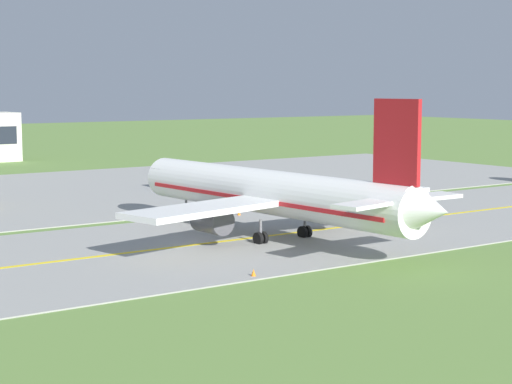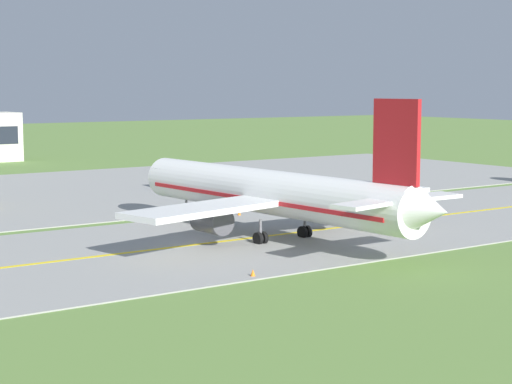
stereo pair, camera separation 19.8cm
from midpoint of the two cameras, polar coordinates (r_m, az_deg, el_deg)
ground_plane at (r=74.72m, az=-3.51°, el=-3.52°), size 500.00×500.00×0.00m
taxiway_strip at (r=74.71m, az=-3.51°, el=-3.48°), size 240.00×28.00×0.10m
apron_pad at (r=116.16m, az=-9.98°, el=0.18°), size 140.00×52.00×0.10m
taxiway_centreline at (r=74.70m, az=-3.51°, el=-3.44°), size 220.00×0.60×0.01m
airplane_lead at (r=76.95m, az=1.15°, el=-0.09°), size 32.41×39.66×12.70m
service_truck_fuel at (r=116.38m, az=-5.60°, el=0.82°), size 6.52×2.67×2.59m
traffic_cone_mid_edge at (r=62.00m, az=-0.12°, el=-5.40°), size 0.44×0.44×0.60m
traffic_cone_far_edge at (r=91.03m, az=-1.05°, el=-1.42°), size 0.44×0.44×0.60m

